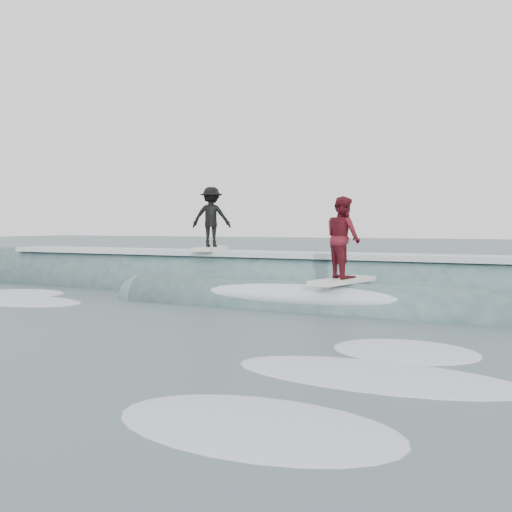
% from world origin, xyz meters
% --- Properties ---
extents(ground, '(160.00, 160.00, 0.00)m').
position_xyz_m(ground, '(0.00, 0.00, 0.00)').
color(ground, '#3B5057').
rests_on(ground, ground).
extents(breaking_wave, '(22.60, 3.88, 2.21)m').
position_xyz_m(breaking_wave, '(0.33, 4.82, 0.04)').
color(breaking_wave, '#345458').
rests_on(breaking_wave, ground).
extents(surfer_black, '(1.26, 2.07, 1.82)m').
position_xyz_m(surfer_black, '(-1.90, 5.22, 2.06)').
color(surfer_black, silver).
rests_on(surfer_black, ground).
extents(surfer_red, '(1.10, 2.07, 1.89)m').
position_xyz_m(surfer_red, '(2.68, 3.02, 1.53)').
color(surfer_red, silver).
rests_on(surfer_red, ground).
extents(whitewater, '(13.83, 8.71, 0.10)m').
position_xyz_m(whitewater, '(0.09, -0.78, 0.00)').
color(whitewater, silver).
rests_on(whitewater, ground).
extents(far_swells, '(41.89, 8.65, 0.80)m').
position_xyz_m(far_swells, '(-0.52, 17.65, 0.00)').
color(far_swells, '#345458').
rests_on(far_swells, ground).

